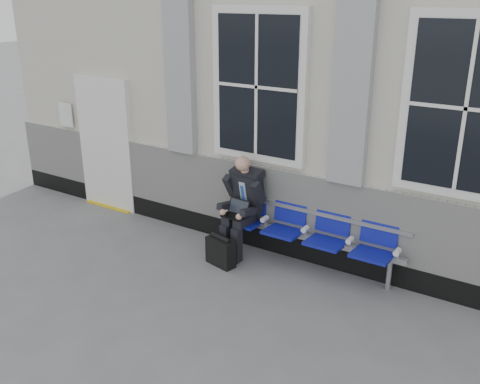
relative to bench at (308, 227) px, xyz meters
The scene contains 5 objects.
ground 1.94m from the bench, 45.21° to the right, with size 70.00×70.00×0.00m, color slate.
station_building 3.01m from the bench, 58.92° to the left, with size 14.40×4.40×4.49m.
bench is the anchor object (origin of this frame).
businessman 0.94m from the bench, behind, with size 0.56×0.75×1.38m.
briefcase 1.18m from the bench, 148.31° to the right, with size 0.44×0.26×0.42m.
Camera 1 is at (1.33, -4.40, 3.36)m, focal length 40.00 mm.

